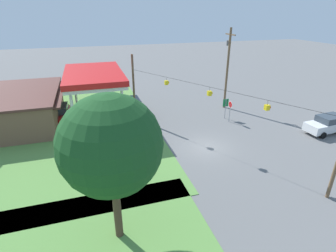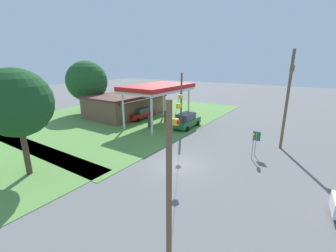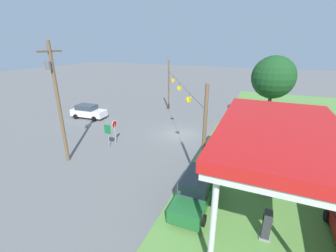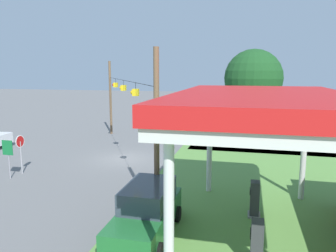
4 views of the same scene
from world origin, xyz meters
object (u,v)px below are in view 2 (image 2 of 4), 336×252
utility_pole_main (288,95)px  tree_behind_station (87,81)px  car_at_pumps_front (187,120)px  car_at_pumps_rear (141,113)px  route_sign (256,138)px  fuel_pump_far (166,117)px  gas_station_store (126,105)px  tree_west_verge (17,103)px  stop_sign_roadside (253,141)px  fuel_pump_near (150,122)px  gas_station_canopy (158,88)px

utility_pole_main → tree_behind_station: (-0.04, 31.17, -0.01)m
car_at_pumps_front → car_at_pumps_rear: size_ratio=0.99×
route_sign → utility_pole_main: (3.53, -1.81, 3.86)m
fuel_pump_far → route_sign: (-5.87, -14.38, 0.93)m
fuel_pump_far → car_at_pumps_rear: car_at_pumps_rear is taller
car_at_pumps_front → gas_station_store: bearing=84.4°
route_sign → tree_west_verge: (-14.10, 14.33, 4.11)m
tree_west_verge → stop_sign_roadside: bearing=-47.7°
fuel_pump_near → route_sign: size_ratio=0.69×
car_at_pumps_front → tree_behind_station: bearing=93.0°
fuel_pump_far → utility_pole_main: 17.04m
gas_station_store → car_at_pumps_rear: size_ratio=2.47×
route_sign → tree_behind_station: tree_behind_station is taller
fuel_pump_near → route_sign: (-1.89, -14.38, 0.93)m
car_at_pumps_rear → stop_sign_roadside: stop_sign_roadside is taller
stop_sign_roadside → tree_west_verge: bearing=-47.7°
fuel_pump_near → stop_sign_roadside: size_ratio=0.66×
gas_station_canopy → fuel_pump_far: (1.99, -0.00, -4.42)m
gas_station_store → fuel_pump_far: bearing=-89.2°
fuel_pump_near → tree_behind_station: 15.81m
tree_behind_station → car_at_pumps_rear: bearing=-82.6°
fuel_pump_near → tree_west_verge: size_ratio=0.20×
gas_station_store → fuel_pump_far: size_ratio=7.62×
route_sign → fuel_pump_far: bearing=67.8°
tree_behind_station → tree_west_verge: (-17.59, -15.04, 0.26)m
gas_station_store → gas_station_canopy: bearing=-103.0°
car_at_pumps_rear → stop_sign_roadside: size_ratio=2.04×
gas_station_canopy → stop_sign_roadside: gas_station_canopy is taller
gas_station_store → car_at_pumps_rear: (-0.86, -3.95, -0.87)m
gas_station_store → fuel_pump_near: 9.06m
utility_pole_main → tree_west_verge: 23.90m
fuel_pump_far → car_at_pumps_front: car_at_pumps_front is taller
gas_station_store → car_at_pumps_front: size_ratio=2.48×
fuel_pump_far → stop_sign_roadside: (-6.96, -14.35, 1.03)m
gas_station_store → fuel_pump_far: gas_station_store is taller
car_at_pumps_rear → tree_behind_station: 11.84m
car_at_pumps_front → utility_pole_main: utility_pole_main is taller
gas_station_canopy → stop_sign_roadside: size_ratio=4.28×
car_at_pumps_rear → fuel_pump_far: bearing=104.8°
gas_station_canopy → tree_behind_station: size_ratio=1.18×
car_at_pumps_rear → stop_sign_roadside: 19.49m
gas_station_store → fuel_pump_near: size_ratio=7.62×
utility_pole_main → tree_behind_station: utility_pole_main is taller
car_at_pumps_rear → route_sign: bearing=76.9°
gas_station_store → car_at_pumps_rear: 4.14m
gas_station_store → fuel_pump_far: (0.12, -8.13, -1.02)m
car_at_pumps_rear → fuel_pump_near: bearing=56.0°
fuel_pump_near → car_at_pumps_rear: (3.01, 4.18, 0.15)m
gas_station_store → tree_behind_station: size_ratio=1.39×
utility_pole_main → tree_west_verge: bearing=137.5°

